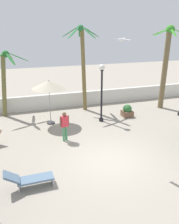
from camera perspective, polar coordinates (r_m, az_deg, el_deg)
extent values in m
plane|color=#9E9384|center=(11.88, 4.57, -10.95)|extent=(56.00, 56.00, 0.00)
cube|color=silver|center=(19.10, -5.19, 2.81)|extent=(25.20, 0.30, 1.10)
cylinder|color=#333338|center=(16.12, -8.93, -2.47)|extent=(0.51, 0.51, 0.08)
cylinder|color=#A5A5AD|center=(15.73, -9.14, 1.39)|extent=(0.05, 0.05, 2.36)
cone|color=#B7AD93|center=(15.37, -9.42, 6.29)|extent=(2.09, 2.09, 0.50)
sphere|color=#99999E|center=(15.31, -9.47, 7.21)|extent=(0.08, 0.08, 0.08)
cylinder|color=brown|center=(19.11, 16.97, 9.18)|extent=(0.52, 0.39, 5.72)
sphere|color=#378D29|center=(18.93, 18.22, 17.70)|extent=(0.62, 0.62, 0.62)
ellipsoid|color=#378D29|center=(19.68, 17.76, 17.28)|extent=(0.80, 1.39, 0.57)
ellipsoid|color=#378D29|center=(19.31, 16.12, 17.41)|extent=(0.79, 1.39, 0.57)
ellipsoid|color=#378D29|center=(18.43, 16.34, 17.32)|extent=(1.46, 0.36, 0.57)
ellipsoid|color=#378D29|center=(18.21, 18.84, 17.06)|extent=(0.67, 1.43, 0.57)
cylinder|color=brown|center=(17.64, -19.18, 5.67)|extent=(0.62, 0.29, 4.23)
sphere|color=#226828|center=(17.30, -18.85, 12.58)|extent=(0.46, 0.46, 0.46)
ellipsoid|color=#226828|center=(17.36, -16.19, 12.14)|extent=(1.43, 0.25, 0.71)
ellipsoid|color=#226828|center=(18.06, -18.10, 12.21)|extent=(0.59, 1.42, 0.71)
ellipsoid|color=#226828|center=(16.60, -17.84, 11.67)|extent=(0.67, 1.41, 0.71)
cylinder|color=brown|center=(17.79, -1.38, 9.45)|extent=(0.47, 0.28, 5.81)
sphere|color=#28703A|center=(17.46, -2.09, 18.84)|extent=(0.45, 0.45, 0.45)
ellipsoid|color=#28703A|center=(17.82, 0.31, 18.05)|extent=(1.41, 0.43, 0.81)
ellipsoid|color=#28703A|center=(18.25, -2.21, 18.07)|extent=(0.52, 1.41, 0.81)
ellipsoid|color=#28703A|center=(17.79, -4.51, 17.99)|extent=(1.20, 1.05, 0.81)
ellipsoid|color=#28703A|center=(16.83, -3.66, 17.92)|extent=(1.21, 1.04, 0.81)
ellipsoid|color=#28703A|center=(16.89, -0.23, 17.97)|extent=(0.77, 1.35, 0.81)
cylinder|color=black|center=(16.30, 2.72, -1.77)|extent=(0.28, 0.28, 0.20)
cylinder|color=black|center=(15.79, 2.81, 3.61)|extent=(0.12, 0.12, 3.37)
cylinder|color=black|center=(15.42, 2.92, 9.65)|extent=(0.22, 0.22, 0.06)
sphere|color=white|center=(15.39, 2.93, 10.29)|extent=(0.35, 0.35, 0.35)
cube|color=#B7B7BC|center=(10.33, -8.61, -15.13)|extent=(0.05, 0.55, 0.35)
cube|color=#B7B7BC|center=(10.24, -16.05, -16.10)|extent=(0.05, 0.55, 0.35)
cube|color=slate|center=(10.17, -12.38, -14.84)|extent=(1.41, 0.58, 0.08)
cube|color=slate|center=(9.99, -17.65, -14.17)|extent=(0.60, 0.56, 0.43)
cylinder|color=#3F8C59|center=(13.57, -5.40, -4.90)|extent=(0.12, 0.12, 0.84)
cylinder|color=#3F8C59|center=(13.50, -6.00, -5.06)|extent=(0.12, 0.12, 0.84)
cube|color=#D8333F|center=(13.26, -5.80, -2.17)|extent=(0.41, 0.33, 0.59)
sphere|color=brown|center=(13.11, -5.87, -0.50)|extent=(0.23, 0.23, 0.23)
cylinder|color=brown|center=(13.35, -4.91, -1.84)|extent=(0.08, 0.08, 0.53)
cylinder|color=brown|center=(13.15, -6.73, -2.26)|extent=(0.08, 0.08, 0.53)
ellipsoid|color=white|center=(10.38, 7.33, 16.25)|extent=(0.34, 0.21, 0.12)
sphere|color=white|center=(10.49, 8.04, 16.42)|extent=(0.10, 0.10, 0.10)
cube|color=silver|center=(10.57, 6.32, 16.46)|extent=(0.30, 0.54, 0.05)
cube|color=silver|center=(10.19, 8.39, 16.26)|extent=(0.30, 0.54, 0.06)
cube|color=brown|center=(17.28, 8.70, -0.37)|extent=(0.70, 0.70, 0.40)
sphere|color=#2D6B33|center=(17.16, 8.76, 0.73)|extent=(0.60, 0.60, 0.60)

